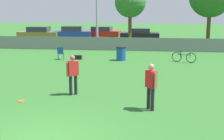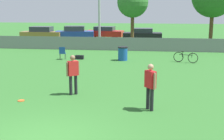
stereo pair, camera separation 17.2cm
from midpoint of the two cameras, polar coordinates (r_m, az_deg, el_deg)
name	(u,v)px [view 2 (the right image)]	position (r m, az deg, el deg)	size (l,w,h in m)	color
fence_backline	(118,44)	(26.02, 1.21, 4.79)	(24.97, 0.07, 1.21)	gray
tree_near_pole	(133,2)	(29.33, 3.97, 12.24)	(2.86, 2.86, 5.44)	brown
player_defender_red	(150,84)	(11.04, 7.45, -2.49)	(0.42, 0.47, 1.67)	black
player_thrower_red	(73,72)	(12.96, -6.78, -0.36)	(0.48, 0.42, 1.67)	black
frisbee_disc	(21,101)	(12.72, -15.92, -5.40)	(0.27, 0.27, 0.03)	#E5591E
folding_chair_sideline	(62,52)	(21.82, -8.84, 3.21)	(0.47, 0.47, 0.88)	#333338
bicycle_sideline	(186,57)	(21.03, 13.54, 2.28)	(1.55, 0.61, 0.71)	black
trash_bin	(123,54)	(21.25, 2.21, 3.03)	(0.67, 0.67, 0.94)	#194C99
gear_bag_sideline	(79,57)	(21.88, -5.77, 2.34)	(0.59, 0.32, 0.29)	black
parked_car_tan	(42,34)	(35.10, -12.59, 6.53)	(4.40, 1.79, 1.47)	black
parked_car_blue	(75,33)	(34.75, -6.68, 6.72)	(4.36, 2.35, 1.50)	black
parked_car_red	(105,32)	(36.62, -1.23, 6.92)	(4.48, 2.17, 1.32)	black
parked_car_dark	(142,34)	(33.85, 5.72, 6.50)	(4.16, 1.89, 1.32)	black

